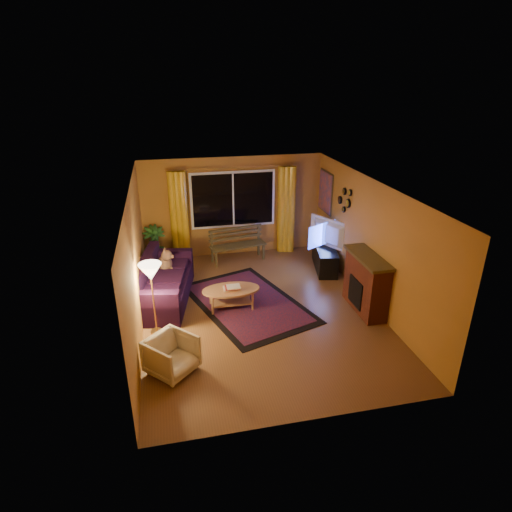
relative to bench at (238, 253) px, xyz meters
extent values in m
cube|color=brown|center=(-0.02, -2.47, -0.22)|extent=(4.50, 6.00, 0.02)
cube|color=white|center=(-0.02, -2.47, 2.30)|extent=(4.50, 6.00, 0.02)
cube|color=#B3762F|center=(-0.02, 0.54, 1.04)|extent=(4.50, 0.02, 2.50)
cube|color=#B3762F|center=(-2.28, -2.47, 1.04)|extent=(0.02, 6.00, 2.50)
cube|color=#B3762F|center=(2.24, -2.47, 1.04)|extent=(0.02, 6.00, 2.50)
cube|color=black|center=(-0.02, 0.47, 1.24)|extent=(2.00, 0.02, 1.30)
cylinder|color=#BF8C3F|center=(-0.02, 0.43, 2.04)|extent=(3.20, 0.03, 0.03)
cylinder|color=gold|center=(-1.37, 0.41, 0.91)|extent=(0.36, 0.36, 2.24)
cylinder|color=gold|center=(1.33, 0.41, 0.91)|extent=(0.36, 0.36, 2.24)
cube|color=#41371A|center=(0.00, 0.00, 0.00)|extent=(1.43, 0.64, 0.41)
imported|color=#235B1E|center=(-2.02, 0.20, 0.29)|extent=(0.68, 0.68, 0.99)
cube|color=black|center=(-1.83, -1.64, 0.24)|extent=(1.35, 2.33, 0.89)
imported|color=beige|center=(-1.77, -4.03, 0.13)|extent=(0.91, 0.91, 0.68)
cylinder|color=#BF8C3F|center=(-2.02, -2.84, 0.47)|extent=(0.29, 0.29, 1.35)
cube|color=maroon|center=(-0.20, -2.15, -0.20)|extent=(2.65, 3.31, 0.02)
cylinder|color=#B97E50|center=(-0.54, -2.24, 0.00)|extent=(1.17, 1.17, 0.42)
cube|color=black|center=(1.95, -0.88, 0.07)|extent=(0.70, 1.37, 0.54)
imported|color=black|center=(1.95, -0.88, 0.67)|extent=(0.69, 1.11, 0.67)
cube|color=maroon|center=(2.03, -2.87, 0.34)|extent=(0.40, 1.20, 1.10)
cube|color=#DB4D1E|center=(2.20, -0.02, 1.44)|extent=(0.04, 0.76, 0.96)
camera|label=1|loc=(-1.66, -9.68, 4.17)|focal=30.00mm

